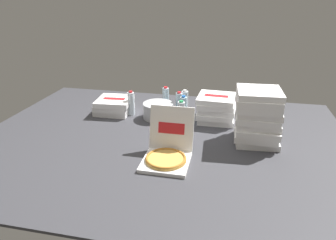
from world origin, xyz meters
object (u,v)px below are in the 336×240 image
(pizza_stack_left_far, at_px, (114,105))
(water_bottle_1, at_px, (183,109))
(water_bottle_2, at_px, (179,104))
(open_pizza_box, at_px, (168,151))
(water_bottle_4, at_px, (131,103))
(pizza_stack_right_far, at_px, (216,108))
(ice_bucket, at_px, (158,111))
(pizza_stack_center_near, at_px, (257,117))
(water_bottle_3, at_px, (166,99))
(water_bottle_0, at_px, (185,102))
(water_bottle_5, at_px, (181,114))

(pizza_stack_left_far, height_order, water_bottle_1, water_bottle_1)
(water_bottle_2, bearing_deg, open_pizza_box, -85.20)
(water_bottle_1, bearing_deg, water_bottle_4, 176.51)
(pizza_stack_left_far, height_order, pizza_stack_right_far, pizza_stack_right_far)
(ice_bucket, xyz_separation_m, water_bottle_2, (0.19, 0.10, 0.04))
(pizza_stack_right_far, bearing_deg, pizza_stack_center_near, -47.92)
(pizza_stack_right_far, xyz_separation_m, water_bottle_3, (-0.54, 0.19, -0.01))
(open_pizza_box, relative_size, water_bottle_2, 1.71)
(ice_bucket, bearing_deg, pizza_stack_right_far, 5.38)
(pizza_stack_right_far, height_order, water_bottle_1, pizza_stack_right_far)
(open_pizza_box, bearing_deg, water_bottle_3, 103.31)
(water_bottle_4, bearing_deg, water_bottle_3, 35.15)
(water_bottle_3, bearing_deg, water_bottle_1, -47.42)
(open_pizza_box, xyz_separation_m, water_bottle_2, (-0.07, 0.89, 0.05))
(ice_bucket, distance_m, water_bottle_1, 0.26)
(ice_bucket, relative_size, water_bottle_4, 1.19)
(water_bottle_1, bearing_deg, water_bottle_2, 119.50)
(ice_bucket, relative_size, water_bottle_0, 1.19)
(pizza_stack_left_far, height_order, water_bottle_0, water_bottle_0)
(pizza_stack_left_far, xyz_separation_m, water_bottle_0, (0.72, 0.13, 0.05))
(water_bottle_0, xyz_separation_m, water_bottle_4, (-0.53, -0.15, 0.00))
(ice_bucket, relative_size, water_bottle_3, 1.19)
(open_pizza_box, xyz_separation_m, water_bottle_1, (-0.01, 0.78, 0.05))
(water_bottle_2, relative_size, water_bottle_3, 1.00)
(pizza_stack_right_far, xyz_separation_m, ice_bucket, (-0.57, -0.05, -0.05))
(pizza_stack_left_far, relative_size, water_bottle_1, 1.47)
(pizza_stack_center_near, distance_m, pizza_stack_right_far, 0.54)
(pizza_stack_left_far, bearing_deg, water_bottle_2, 4.68)
(open_pizza_box, bearing_deg, pizza_stack_right_far, 70.30)
(water_bottle_2, bearing_deg, water_bottle_4, -170.79)
(pizza_stack_center_near, distance_m, water_bottle_1, 0.75)
(open_pizza_box, bearing_deg, ice_bucket, 108.69)
(pizza_stack_left_far, bearing_deg, open_pizza_box, -48.07)
(open_pizza_box, distance_m, pizza_stack_left_far, 1.12)
(water_bottle_4, bearing_deg, pizza_stack_center_near, -16.71)
(open_pizza_box, distance_m, water_bottle_1, 0.78)
(water_bottle_2, bearing_deg, pizza_stack_left_far, -175.32)
(open_pizza_box, height_order, water_bottle_0, open_pizza_box)
(water_bottle_4, bearing_deg, water_bottle_0, 16.14)
(ice_bucket, height_order, water_bottle_5, water_bottle_5)
(open_pizza_box, xyz_separation_m, water_bottle_5, (-0.01, 0.63, 0.05))
(pizza_stack_right_far, xyz_separation_m, water_bottle_1, (-0.31, -0.06, -0.01))
(pizza_stack_center_near, height_order, pizza_stack_left_far, pizza_stack_center_near)
(open_pizza_box, height_order, ice_bucket, open_pizza_box)
(water_bottle_4, bearing_deg, water_bottle_5, -17.91)
(pizza_stack_right_far, distance_m, water_bottle_0, 0.35)
(pizza_stack_center_near, relative_size, pizza_stack_right_far, 1.20)
(water_bottle_5, bearing_deg, pizza_stack_left_far, 164.94)
(ice_bucket, height_order, water_bottle_2, water_bottle_2)
(pizza_stack_right_far, height_order, water_bottle_3, pizza_stack_right_far)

